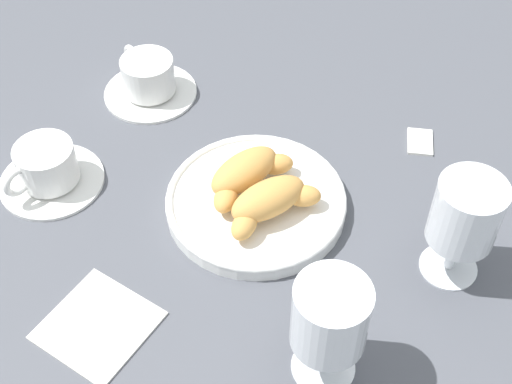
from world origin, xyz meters
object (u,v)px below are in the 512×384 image
croissant_large (246,173)px  folded_napkin (98,325)px  coffee_cup_far (47,169)px  sugar_packet (420,141)px  pastry_plate (256,202)px  juice_glass_right (465,216)px  coffee_cup_near (148,79)px  juice_glass_left (330,319)px  croissant_small (270,201)px

croissant_large → folded_napkin: bearing=-6.3°
coffee_cup_far → sugar_packet: 0.50m
pastry_plate → sugar_packet: bearing=151.2°
juice_glass_right → croissant_large: bearing=-81.8°
coffee_cup_far → croissant_large: bearing=118.6°
croissant_large → coffee_cup_far: (0.12, -0.22, -0.02)m
pastry_plate → coffee_cup_far: bearing=-65.6°
coffee_cup_far → folded_napkin: coffee_cup_far is taller
coffee_cup_near → coffee_cup_far: same height
juice_glass_right → sugar_packet: juice_glass_right is taller
pastry_plate → folded_napkin: (0.24, -0.05, -0.01)m
pastry_plate → croissant_large: (-0.01, -0.02, 0.03)m
pastry_plate → juice_glass_left: 0.25m
croissant_large → folded_napkin: size_ratio=1.21×
croissant_small → juice_glass_left: size_ratio=0.90×
croissant_small → juice_glass_right: juice_glass_right is taller
juice_glass_right → croissant_small: bearing=-74.0°
juice_glass_right → sugar_packet: (-0.18, -0.12, -0.09)m
croissant_small → folded_napkin: size_ratio=1.14×
juice_glass_left → sugar_packet: juice_glass_left is taller
pastry_plate → juice_glass_right: size_ratio=1.62×
pastry_plate → coffee_cup_far: size_ratio=1.67×
sugar_packet → folded_napkin: size_ratio=0.45×
coffee_cup_far → folded_napkin: (0.13, 0.20, -0.02)m
juice_glass_right → folded_napkin: juice_glass_right is taller
coffee_cup_near → sugar_packet: bearing=108.2°
coffee_cup_far → croissant_small: bearing=109.9°
juice_glass_left → sugar_packet: 0.38m
coffee_cup_far → folded_napkin: 0.24m
coffee_cup_near → sugar_packet: size_ratio=2.72×
pastry_plate → croissant_small: croissant_small is taller
croissant_small → coffee_cup_near: (-0.11, -0.28, -0.02)m
pastry_plate → folded_napkin: size_ratio=2.06×
coffee_cup_near → folded_napkin: (0.34, 0.20, -0.02)m
croissant_large → croissant_small: (0.02, 0.05, 0.00)m
pastry_plate → coffee_cup_near: 0.27m
sugar_packet → folded_napkin: sugar_packet is taller
croissant_small → coffee_cup_far: size_ratio=0.93×
croissant_large → juice_glass_left: bearing=52.6°
croissant_small → croissant_large: bearing=-114.6°
croissant_small → folded_napkin: (0.23, -0.08, -0.04)m
coffee_cup_near → juice_glass_left: (0.25, 0.44, 0.07)m
croissant_large → coffee_cup_near: (-0.09, -0.23, -0.02)m
croissant_large → juice_glass_left: juice_glass_left is taller
coffee_cup_far → juice_glass_right: 0.52m
coffee_cup_near → juice_glass_left: 0.50m
croissant_large → sugar_packet: size_ratio=2.66×
coffee_cup_far → juice_glass_right: juice_glass_right is taller
coffee_cup_near → croissant_large: bearing=69.0°
croissant_large → coffee_cup_far: 0.26m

